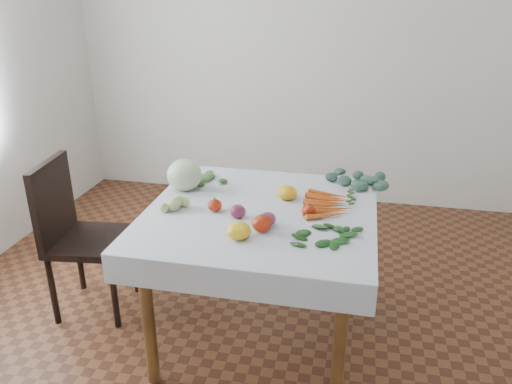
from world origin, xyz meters
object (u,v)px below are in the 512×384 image
chair (74,228)px  carrot_bunch (328,204)px  table (260,229)px  cabbage (184,175)px  heirloom_back (287,192)px

chair → carrot_bunch: (1.41, 0.06, 0.25)m
table → chair: 1.09m
table → cabbage: cabbage is taller
carrot_bunch → cabbage: bearing=174.8°
heirloom_back → carrot_bunch: heirloom_back is taller
table → cabbage: size_ratio=5.32×
table → chair: size_ratio=1.10×
table → cabbage: (-0.46, 0.18, 0.19)m
table → chair: chair is taller
chair → heirloom_back: (1.19, 0.12, 0.27)m
chair → heirloom_back: 1.22m
chair → carrot_bunch: 1.43m
chair → table: bearing=-2.5°
table → chair: (-1.08, 0.05, -0.13)m
heirloom_back → table: bearing=-122.3°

